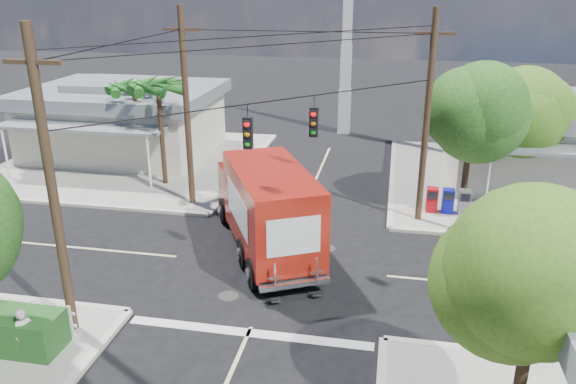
# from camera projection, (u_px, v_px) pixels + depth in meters

# --- Properties ---
(ground) EXTENTS (120.00, 120.00, 0.00)m
(ground) POSITION_uv_depth(u_px,v_px,m) (278.00, 266.00, 20.82)
(ground) COLOR black
(ground) RESTS_ON ground
(sidewalk_ne) EXTENTS (14.12, 14.12, 0.14)m
(sidewalk_ne) POSITION_uv_depth(u_px,v_px,m) (528.00, 185.00, 28.87)
(sidewalk_ne) COLOR gray
(sidewalk_ne) RESTS_ON ground
(sidewalk_nw) EXTENTS (14.12, 14.12, 0.14)m
(sidewalk_nw) POSITION_uv_depth(u_px,v_px,m) (134.00, 161.00, 32.71)
(sidewalk_nw) COLOR gray
(sidewalk_nw) RESTS_ON ground
(road_markings) EXTENTS (32.00, 32.00, 0.01)m
(road_markings) POSITION_uv_depth(u_px,v_px,m) (269.00, 286.00, 19.46)
(road_markings) COLOR beige
(road_markings) RESTS_ON ground
(building_ne) EXTENTS (11.80, 10.20, 4.50)m
(building_ne) POSITION_uv_depth(u_px,v_px,m) (563.00, 139.00, 28.79)
(building_ne) COLOR beige
(building_ne) RESTS_ON sidewalk_ne
(building_nw) EXTENTS (10.80, 10.20, 4.30)m
(building_nw) POSITION_uv_depth(u_px,v_px,m) (124.00, 118.00, 33.61)
(building_nw) COLOR beige
(building_nw) RESTS_ON sidewalk_nw
(radio_tower) EXTENTS (0.80, 0.80, 17.00)m
(radio_tower) POSITION_uv_depth(u_px,v_px,m) (347.00, 50.00, 37.12)
(radio_tower) COLOR silver
(radio_tower) RESTS_ON ground
(tree_ne_front) EXTENTS (4.21, 4.14, 6.66)m
(tree_ne_front) POSITION_uv_depth(u_px,v_px,m) (474.00, 109.00, 24.08)
(tree_ne_front) COLOR #422D1C
(tree_ne_front) RESTS_ON sidewalk_ne
(tree_ne_back) EXTENTS (3.77, 3.66, 5.82)m
(tree_ne_back) POSITION_uv_depth(u_px,v_px,m) (525.00, 114.00, 25.85)
(tree_ne_back) COLOR #422D1C
(tree_ne_back) RESTS_ON sidewalk_ne
(tree_se) EXTENTS (3.67, 3.54, 5.62)m
(tree_se) POSITION_uv_depth(u_px,v_px,m) (538.00, 287.00, 11.50)
(tree_se) COLOR #422D1C
(tree_se) RESTS_ON sidewalk_se
(palm_nw_front) EXTENTS (3.01, 3.08, 5.59)m
(palm_nw_front) POSITION_uv_depth(u_px,v_px,m) (158.00, 88.00, 27.26)
(palm_nw_front) COLOR #422D1C
(palm_nw_front) RESTS_ON sidewalk_nw
(palm_nw_back) EXTENTS (3.01, 3.08, 5.19)m
(palm_nw_back) POSITION_uv_depth(u_px,v_px,m) (134.00, 89.00, 29.12)
(palm_nw_back) COLOR #422D1C
(palm_nw_back) RESTS_ON sidewalk_nw
(utility_poles) EXTENTS (12.00, 10.68, 9.00)m
(utility_poles) POSITION_uv_depth(u_px,v_px,m) (244.00, 131.00, 20.92)
(utility_poles) COLOR #473321
(utility_poles) RESTS_ON ground
(vending_boxes) EXTENTS (1.90, 0.50, 1.10)m
(vending_boxes) POSITION_uv_depth(u_px,v_px,m) (448.00, 201.00, 25.13)
(vending_boxes) COLOR #A30912
(vending_boxes) RESTS_ON sidewalk_ne
(delivery_truck) EXTENTS (5.77, 8.33, 3.52)m
(delivery_truck) POSITION_uv_depth(u_px,v_px,m) (267.00, 207.00, 21.50)
(delivery_truck) COLOR black
(delivery_truck) RESTS_ON ground
(parked_car) EXTENTS (6.50, 3.58, 1.73)m
(parked_car) POSITION_uv_depth(u_px,v_px,m) (563.00, 240.00, 20.96)
(parked_car) COLOR silver
(parked_car) RESTS_ON ground
(pedestrian) EXTENTS (0.61, 0.67, 1.52)m
(pedestrian) POSITION_uv_depth(u_px,v_px,m) (25.00, 334.00, 15.27)
(pedestrian) COLOR beige
(pedestrian) RESTS_ON sidewalk_sw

